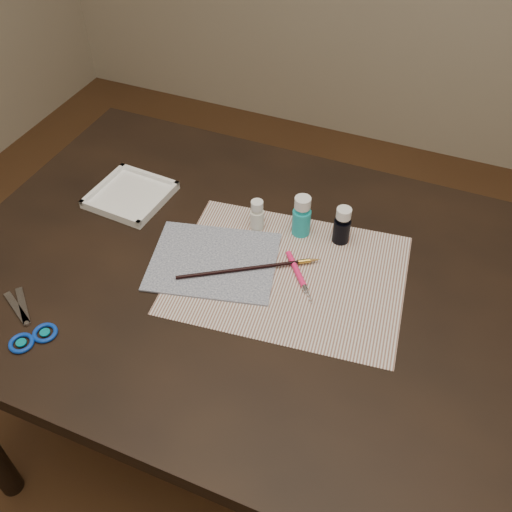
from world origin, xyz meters
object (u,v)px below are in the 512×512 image
at_px(paint_bottle_white, 257,215).
at_px(scissors, 21,319).
at_px(canvas, 214,261).
at_px(paint_bottle_navy, 342,225).
at_px(paper, 288,274).
at_px(palette_tray, 131,195).
at_px(paint_bottle_cyan, 302,216).

distance_m(paint_bottle_white, scissors, 0.53).
bearing_deg(canvas, scissors, -133.71).
relative_size(paint_bottle_navy, scissors, 0.49).
bearing_deg(paper, paint_bottle_navy, 63.53).
relative_size(paint_bottle_white, paint_bottle_navy, 0.84).
bearing_deg(canvas, paint_bottle_navy, 36.41).
xyz_separation_m(scissors, palette_tray, (-0.00, 0.41, 0.01)).
bearing_deg(paint_bottle_white, paper, -42.92).
distance_m(paint_bottle_white, paint_bottle_cyan, 0.10).
bearing_deg(palette_tray, canvas, -23.18).
relative_size(scissors, palette_tray, 1.08).
relative_size(canvas, paint_bottle_cyan, 2.66).
bearing_deg(paint_bottle_cyan, palette_tray, -174.42).
bearing_deg(scissors, paint_bottle_navy, -109.68).
xyz_separation_m(paint_bottle_white, paint_bottle_navy, (0.19, 0.03, 0.01)).
bearing_deg(canvas, paper, 10.24).
bearing_deg(paint_bottle_cyan, paint_bottle_navy, 6.19).
height_order(paint_bottle_cyan, scissors, paint_bottle_cyan).
bearing_deg(paint_bottle_navy, paper, -116.47).
relative_size(paper, paint_bottle_cyan, 4.79).
bearing_deg(paper, palette_tray, 168.37).
xyz_separation_m(paint_bottle_cyan, scissors, (-0.41, -0.45, -0.05)).
bearing_deg(scissors, paint_bottle_white, -98.68).
height_order(canvas, paint_bottle_white, paint_bottle_white).
distance_m(paint_bottle_navy, scissors, 0.68).
height_order(canvas, paint_bottle_cyan, paint_bottle_cyan).
distance_m(paint_bottle_white, palette_tray, 0.32).
bearing_deg(scissors, paper, -115.79).
bearing_deg(scissors, canvas, -105.55).
distance_m(paper, palette_tray, 0.45).
distance_m(paint_bottle_cyan, palette_tray, 0.42).
xyz_separation_m(canvas, scissors, (-0.27, -0.29, 0.00)).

